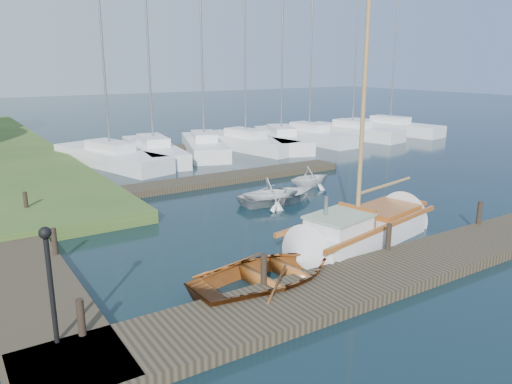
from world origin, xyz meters
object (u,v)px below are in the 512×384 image
marina_boat_3 (246,141)px  tender_b (271,190)px  mooring_post_3 (479,213)px  tender_d (310,175)px  tender_c (279,193)px  marina_boat_6 (352,131)px  marina_boat_7 (390,126)px  mooring_post_0 (81,317)px  mooring_post_2 (389,237)px  marina_boat_5 (309,134)px  mooring_post_4 (54,241)px  mooring_post_5 (26,202)px  dinghy (270,271)px  marina_boat_0 (110,156)px  marina_boat_4 (281,138)px  mooring_post_1 (264,269)px  lamp_post (49,269)px  sailboat (363,231)px  marina_boat_2 (204,145)px  marina_boat_1 (154,150)px

marina_boat_3 → tender_b: bearing=141.4°
mooring_post_3 → tender_d: (-0.81, 8.30, -0.13)m
tender_c → marina_boat_6: size_ratio=0.33×
tender_d → marina_boat_7: marina_boat_7 is taller
mooring_post_0 → mooring_post_2: same height
marina_boat_3 → marina_boat_5: marina_boat_3 is taller
mooring_post_3 → mooring_post_4: (-13.00, 5.00, 0.00)m
mooring_post_5 → dinghy: 10.66m
mooring_post_3 → tender_b: bearing=121.2°
tender_d → mooring_post_5: bearing=84.2°
marina_boat_0 → marina_boat_4: bearing=-103.9°
mooring_post_0 → mooring_post_1: size_ratio=1.00×
mooring_post_1 → mooring_post_0: bearing=180.0°
mooring_post_4 → lamp_post: bearing=-101.3°
mooring_post_3 → sailboat: sailboat is taller
mooring_post_4 → marina_boat_2: bearing=49.3°
sailboat → marina_boat_3: marina_boat_3 is taller
mooring_post_4 → marina_boat_3: 20.62m
mooring_post_1 → marina_boat_3: 22.00m
mooring_post_2 → tender_d: (3.69, 8.30, -0.13)m
mooring_post_3 → tender_d: size_ratio=0.37×
mooring_post_3 → marina_boat_2: marina_boat_2 is taller
dinghy → marina_boat_1: 19.35m
marina_boat_7 → lamp_post: bearing=111.5°
marina_boat_3 → marina_boat_5: 5.77m
tender_b → marina_boat_0: bearing=34.7°
lamp_post → sailboat: bearing=8.8°
dinghy → marina_boat_1: bearing=-15.5°
sailboat → marina_boat_1: (-0.33, 17.63, 0.21)m
marina_boat_7 → marina_boat_6: bearing=83.5°
mooring_post_1 → tender_b: size_ratio=0.34×
mooring_post_3 → mooring_post_4: bearing=159.0°
mooring_post_5 → tender_d: (12.19, -1.70, -0.13)m
marina_boat_1 → marina_boat_4: (9.43, -0.30, 0.00)m
sailboat → marina_boat_7: marina_boat_7 is taller
mooring_post_2 → marina_boat_3: (6.68, 18.95, -0.12)m
mooring_post_4 → marina_boat_6: (25.06, 14.02, -0.13)m
mooring_post_2 → tender_b: bearing=86.8°
mooring_post_2 → marina_boat_7: 28.70m
mooring_post_3 → mooring_post_4: size_ratio=1.00×
tender_b → marina_boat_1: size_ratio=0.25×
mooring_post_0 → marina_boat_3: 24.60m
mooring_post_0 → sailboat: size_ratio=0.08×
marina_boat_2 → mooring_post_3: bearing=-157.6°
dinghy → marina_boat_5: bearing=-43.9°
marina_boat_2 → marina_boat_5: size_ratio=0.92×
lamp_post → tender_b: bearing=34.5°
marina_boat_5 → marina_boat_6: marina_boat_5 is taller
tender_b → lamp_post: bearing=144.5°
mooring_post_3 → marina_boat_4: marina_boat_4 is taller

